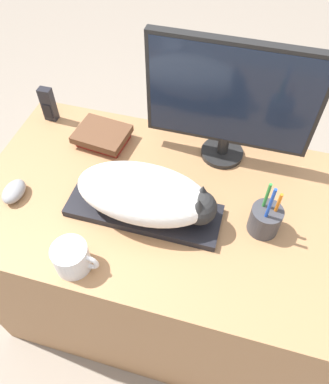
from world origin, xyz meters
name	(u,v)px	position (x,y,z in m)	size (l,w,h in m)	color
ground_plane	(154,380)	(0.00, 0.00, 0.00)	(12.00, 12.00, 0.00)	gray
desk	(178,262)	(0.00, 0.35, 0.37)	(1.29, 0.69, 0.74)	#9E7047
keyboard	(144,211)	(-0.10, 0.28, 0.76)	(0.46, 0.15, 0.02)	black
cat	(148,195)	(-0.09, 0.28, 0.84)	(0.40, 0.19, 0.14)	white
monitor	(231,99)	(0.08, 0.59, 0.98)	(0.51, 0.14, 0.41)	black
computer_mouse	(14,191)	(-0.50, 0.24, 0.77)	(0.06, 0.09, 0.04)	gray
coffee_mug	(72,258)	(-0.23, 0.07, 0.79)	(0.13, 0.10, 0.08)	silver
pen_cup	(265,219)	(0.24, 0.32, 0.79)	(0.09, 0.09, 0.20)	#38383D
phone	(48,104)	(-0.56, 0.60, 0.81)	(0.05, 0.03, 0.13)	black
book_stack	(103,136)	(-0.33, 0.54, 0.77)	(0.19, 0.16, 0.05)	maroon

